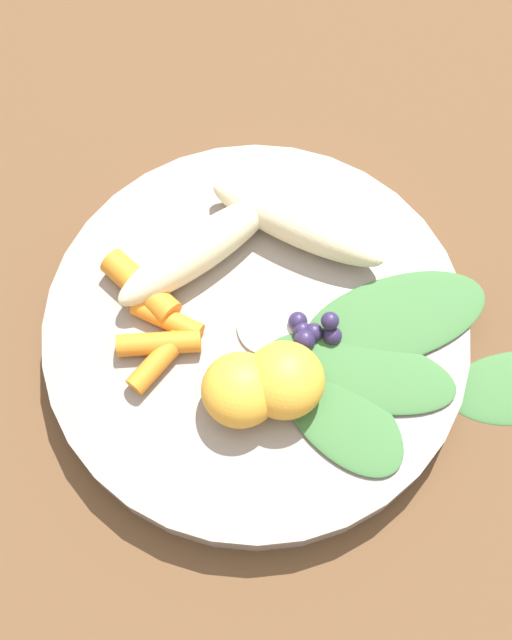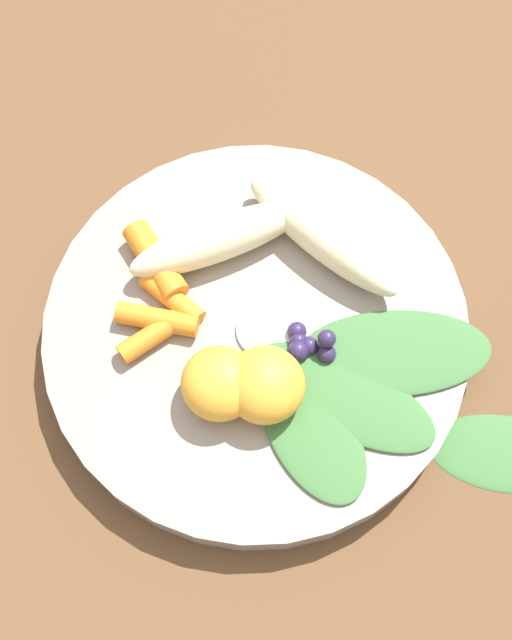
{
  "view_description": "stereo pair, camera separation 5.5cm",
  "coord_description": "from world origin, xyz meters",
  "px_view_note": "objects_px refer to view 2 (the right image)",
  "views": [
    {
      "loc": [
        -0.21,
        -0.04,
        0.55
      ],
      "look_at": [
        0.0,
        0.0,
        0.04
      ],
      "focal_mm": 46.75,
      "sensor_mm": 36.0,
      "label": 1
    },
    {
      "loc": [
        -0.19,
        -0.09,
        0.55
      ],
      "look_at": [
        0.0,
        0.0,
        0.04
      ],
      "focal_mm": 46.75,
      "sensor_mm": 36.0,
      "label": 2
    }
  ],
  "objects_px": {
    "banana_peeled_left": "(220,239)",
    "banana_peeled_right": "(322,236)",
    "bowl": "(256,333)",
    "kale_leaf_stray": "(504,457)",
    "orange_segment_near": "(265,385)"
  },
  "relations": [
    {
      "from": "banana_peeled_right",
      "to": "orange_segment_near",
      "type": "xyz_separation_m",
      "value": [
        -0.12,
        -0.01,
        0.0
      ]
    },
    {
      "from": "bowl",
      "to": "kale_leaf_stray",
      "type": "xyz_separation_m",
      "value": [
        -0.0,
        -0.19,
        -0.01
      ]
    },
    {
      "from": "banana_peeled_left",
      "to": "banana_peeled_right",
      "type": "height_order",
      "value": "same"
    },
    {
      "from": "bowl",
      "to": "banana_peeled_right",
      "type": "xyz_separation_m",
      "value": [
        0.07,
        -0.01,
        0.03
      ]
    },
    {
      "from": "banana_peeled_right",
      "to": "kale_leaf_stray",
      "type": "relative_size",
      "value": 1.28
    },
    {
      "from": "banana_peeled_right",
      "to": "banana_peeled_left",
      "type": "bearing_deg",
      "value": 44.42
    },
    {
      "from": "orange_segment_near",
      "to": "kale_leaf_stray",
      "type": "height_order",
      "value": "orange_segment_near"
    },
    {
      "from": "orange_segment_near",
      "to": "kale_leaf_stray",
      "type": "xyz_separation_m",
      "value": [
        0.04,
        -0.16,
        -0.04
      ]
    },
    {
      "from": "banana_peeled_left",
      "to": "orange_segment_near",
      "type": "relative_size",
      "value": 2.53
    },
    {
      "from": "kale_leaf_stray",
      "to": "orange_segment_near",
      "type": "bearing_deg",
      "value": 174.76
    },
    {
      "from": "banana_peeled_left",
      "to": "banana_peeled_right",
      "type": "relative_size",
      "value": 1.0
    },
    {
      "from": "banana_peeled_right",
      "to": "kale_leaf_stray",
      "type": "bearing_deg",
      "value": 172.09
    },
    {
      "from": "bowl",
      "to": "kale_leaf_stray",
      "type": "height_order",
      "value": "bowl"
    },
    {
      "from": "orange_segment_near",
      "to": "kale_leaf_stray",
      "type": "distance_m",
      "value": 0.17
    },
    {
      "from": "bowl",
      "to": "banana_peeled_left",
      "type": "relative_size",
      "value": 2.21
    }
  ]
}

